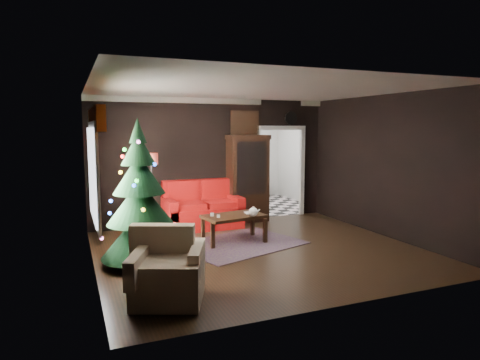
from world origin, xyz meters
name	(u,v)px	position (x,y,z in m)	size (l,w,h in m)	color
floor	(259,250)	(0.00, 0.00, 0.00)	(5.50, 5.50, 0.00)	black
ceiling	(260,89)	(0.00, 0.00, 2.80)	(5.50, 5.50, 0.00)	white
wall_back	(213,161)	(0.00, 2.50, 1.40)	(5.50, 5.50, 0.00)	black
wall_front	(349,192)	(0.00, -2.50, 1.40)	(5.50, 5.50, 0.00)	black
wall_left	(91,179)	(-2.75, 0.00, 1.40)	(5.50, 5.50, 0.00)	black
wall_right	(387,166)	(2.75, 0.00, 1.40)	(5.50, 5.50, 0.00)	black
doorway	(280,173)	(1.70, 2.50, 1.05)	(1.10, 0.10, 2.10)	white
left_window	(93,174)	(-2.71, 0.20, 1.45)	(0.05, 1.60, 1.40)	white
valance	(96,120)	(-2.63, 0.20, 2.27)	(0.12, 2.10, 0.35)	#9F390B
kitchen_floor	(254,206)	(1.70, 4.00, 0.00)	(3.00, 3.00, 0.00)	white
kitchen_window	(235,143)	(1.70, 5.45, 1.70)	(0.70, 0.06, 0.70)	white
rug	(240,244)	(-0.17, 0.51, 0.01)	(2.18, 1.59, 0.01)	#4C3C48
loveseat	(203,205)	(-0.40, 2.05, 0.50)	(1.70, 0.90, 1.00)	maroon
curio_cabinet	(248,180)	(0.75, 2.27, 0.95)	(0.90, 0.45, 1.90)	black
floor_lamp	(152,195)	(-1.54, 1.71, 0.83)	(0.28, 0.28, 1.66)	black
christmas_tree	(140,199)	(-2.04, 0.02, 1.05)	(1.23, 1.23, 2.34)	black
armchair	(168,266)	(-1.96, -1.58, 0.46)	(0.87, 0.87, 0.89)	gray
coffee_table	(234,228)	(-0.21, 0.71, 0.26)	(1.12, 0.67, 0.51)	black
teapot	(253,212)	(0.08, 0.44, 0.61)	(0.19, 0.19, 0.18)	white
cup_a	(212,215)	(-0.62, 0.76, 0.55)	(0.07, 0.07, 0.06)	white
cup_b	(218,216)	(-0.55, 0.60, 0.54)	(0.06, 0.06, 0.05)	white
book	(245,208)	(0.04, 0.74, 0.64)	(0.17, 0.02, 0.24)	#957958
wall_clock	(291,118)	(1.95, 2.45, 2.38)	(0.32, 0.32, 0.06)	white
painting	(245,123)	(0.75, 2.46, 2.25)	(0.62, 0.05, 0.52)	#A37C4A
kitchen_counter	(238,184)	(1.70, 5.20, 0.45)	(1.80, 0.60, 0.90)	silver
kitchen_table	(249,194)	(1.40, 3.70, 0.38)	(0.70, 0.70, 0.75)	#53391A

